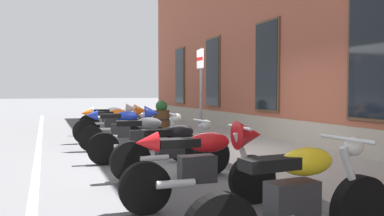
% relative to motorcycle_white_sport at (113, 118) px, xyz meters
% --- Properties ---
extents(ground_plane, '(140.00, 140.00, 0.00)m').
position_rel_motorcycle_white_sport_xyz_m(ground_plane, '(5.00, 1.00, -0.56)').
color(ground_plane, '#4C4C4F').
extents(sidewalk, '(31.80, 2.73, 0.14)m').
position_rel_motorcycle_white_sport_xyz_m(sidewalk, '(5.00, 2.37, -0.48)').
color(sidewalk, gray).
rests_on(sidewalk, ground_plane).
extents(lane_stripe, '(31.80, 0.12, 0.01)m').
position_rel_motorcycle_white_sport_xyz_m(lane_stripe, '(5.00, -2.20, -0.55)').
color(lane_stripe, silver).
rests_on(lane_stripe, ground_plane).
extents(motorcycle_white_sport, '(0.64, 2.03, 1.02)m').
position_rel_motorcycle_white_sport_xyz_m(motorcycle_white_sport, '(0.00, 0.00, 0.00)').
color(motorcycle_white_sport, black).
rests_on(motorcycle_white_sport, ground_plane).
extents(motorcycle_orange_sport, '(0.62, 2.21, 1.04)m').
position_rel_motorcycle_white_sport_xyz_m(motorcycle_orange_sport, '(1.84, -0.19, 0.01)').
color(motorcycle_orange_sport, black).
rests_on(motorcycle_orange_sport, ground_plane).
extents(motorcycle_blue_sport, '(0.69, 2.04, 1.07)m').
position_rel_motorcycle_white_sport_xyz_m(motorcycle_blue_sport, '(3.37, -0.24, 0.02)').
color(motorcycle_blue_sport, black).
rests_on(motorcycle_blue_sport, ground_plane).
extents(motorcycle_grey_naked, '(0.62, 2.14, 0.97)m').
position_rel_motorcycle_white_sport_xyz_m(motorcycle_grey_naked, '(5.08, -0.22, -0.07)').
color(motorcycle_grey_naked, black).
rests_on(motorcycle_grey_naked, ground_plane).
extents(motorcycle_black_naked, '(0.62, 2.04, 0.94)m').
position_rel_motorcycle_white_sport_xyz_m(motorcycle_black_naked, '(6.55, -0.10, -0.08)').
color(motorcycle_black_naked, black).
rests_on(motorcycle_black_naked, ground_plane).
extents(motorcycle_red_sport, '(0.62, 1.98, 1.05)m').
position_rel_motorcycle_white_sport_xyz_m(motorcycle_red_sport, '(8.21, -0.22, 0.01)').
color(motorcycle_red_sport, black).
rests_on(motorcycle_red_sport, ground_plane).
extents(motorcycle_yellow_naked, '(0.62, 2.11, 1.00)m').
position_rel_motorcycle_white_sport_xyz_m(motorcycle_yellow_naked, '(9.78, -0.04, -0.06)').
color(motorcycle_yellow_naked, black).
rests_on(motorcycle_yellow_naked, ground_plane).
extents(parking_sign, '(0.36, 0.07, 2.27)m').
position_rel_motorcycle_white_sport_xyz_m(parking_sign, '(3.99, 1.40, 1.06)').
color(parking_sign, '#4C4C51').
rests_on(parking_sign, sidewalk).
extents(barrel_planter, '(0.60, 0.60, 0.95)m').
position_rel_motorcycle_white_sport_xyz_m(barrel_planter, '(-0.32, 1.69, -0.01)').
color(barrel_planter, brown).
rests_on(barrel_planter, sidewalk).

